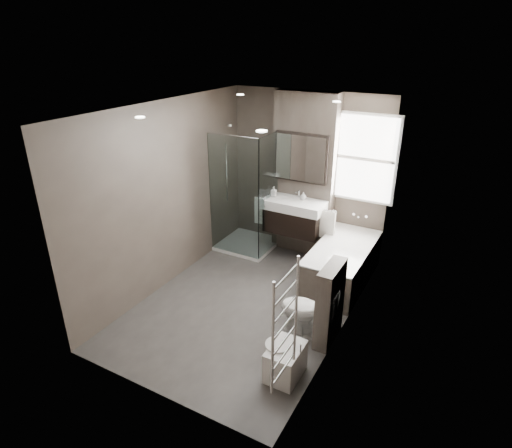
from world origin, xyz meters
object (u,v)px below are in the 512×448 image
Objects in this scene: bathtub at (342,262)px; bidet at (285,361)px; vanity at (294,216)px; toilet at (309,311)px.

bidet is (0.09, -2.14, -0.12)m from bathtub.
vanity is 2.72m from bidet.
toilet is 0.77m from bidet.
bathtub is 1.39m from toilet.
vanity is at bearing 160.63° from bathtub.
vanity is 1.07m from bathtub.
bidet is at bearing -67.61° from vanity.
bathtub is at bearing -19.37° from vanity.
bathtub reaches higher than bidet.
bidet is (0.04, -0.75, -0.15)m from toilet.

